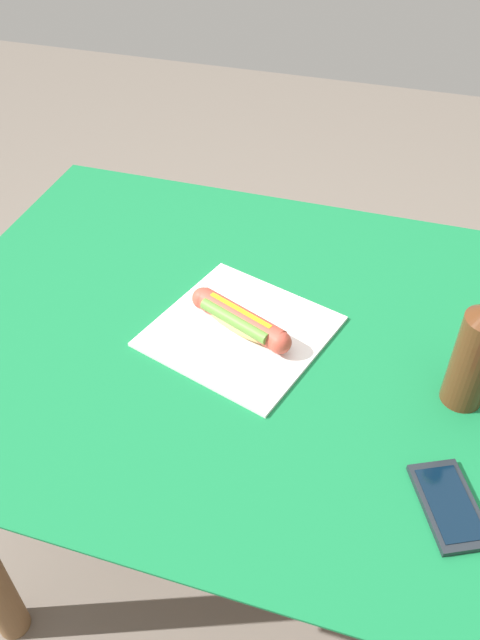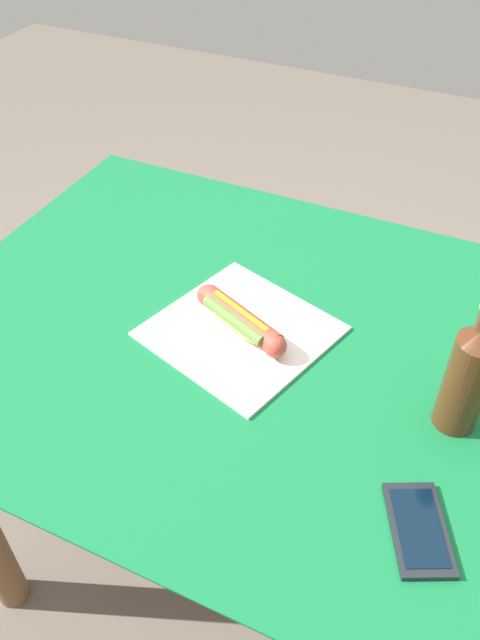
{
  "view_description": "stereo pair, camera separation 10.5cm",
  "coord_description": "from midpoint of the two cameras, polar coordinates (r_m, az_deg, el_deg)",
  "views": [
    {
      "loc": [
        -0.24,
        0.74,
        1.49
      ],
      "look_at": [
        -0.01,
        0.0,
        0.78
      ],
      "focal_mm": 35.53,
      "sensor_mm": 36.0,
      "label": 1
    },
    {
      "loc": [
        -0.34,
        0.7,
        1.49
      ],
      "look_at": [
        -0.01,
        0.0,
        0.78
      ],
      "focal_mm": 35.53,
      "sensor_mm": 36.0,
      "label": 2
    }
  ],
  "objects": [
    {
      "name": "ground_plane",
      "position": [
        1.68,
        -2.28,
        -19.95
      ],
      "size": [
        6.0,
        6.0,
        0.0
      ],
      "primitive_type": "plane",
      "color": "#6B6056",
      "rests_on": "ground"
    },
    {
      "name": "dining_table",
      "position": [
        1.17,
        -3.08,
        -6.11
      ],
      "size": [
        1.07,
        0.87,
        0.75
      ],
      "color": "brown",
      "rests_on": "ground"
    },
    {
      "name": "paper_wrapper",
      "position": [
        1.07,
        -2.81,
        -1.2
      ],
      "size": [
        0.34,
        0.33,
        0.01
      ],
      "primitive_type": "cube",
      "rotation": [
        0.0,
        0.0,
        -0.3
      ],
      "color": "silver",
      "rests_on": "dining_table"
    },
    {
      "name": "hot_dog",
      "position": [
        1.05,
        -2.9,
        -0.17
      ],
      "size": [
        0.19,
        0.11,
        0.05
      ],
      "color": "#DBB26B",
      "rests_on": "paper_wrapper"
    },
    {
      "name": "cell_phone",
      "position": [
        0.88,
        15.02,
        -15.99
      ],
      "size": [
        0.12,
        0.15,
        0.01
      ],
      "color": "black",
      "rests_on": "dining_table"
    },
    {
      "name": "soda_bottle",
      "position": [
        0.94,
        17.6,
        -2.89
      ],
      "size": [
        0.06,
        0.06,
        0.23
      ],
      "color": "#4C2814",
      "rests_on": "dining_table"
    }
  ]
}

